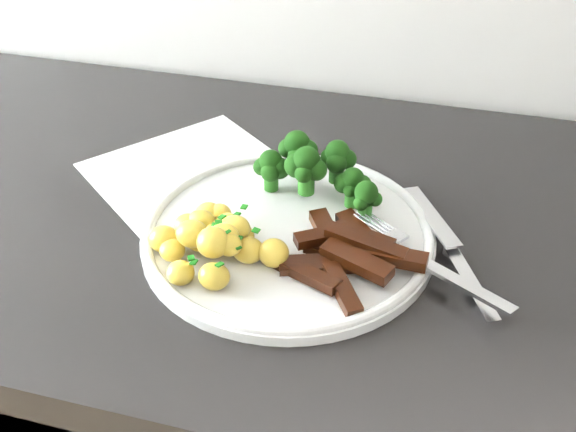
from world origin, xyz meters
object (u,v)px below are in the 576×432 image
plate (288,232)px  beef_strips (347,252)px  potatoes (214,238)px  fork (433,264)px  recipe_paper (214,192)px  knife (458,264)px  broccoli (316,166)px

plate → beef_strips: size_ratio=2.00×
potatoes → fork: bearing=7.4°
recipe_paper → knife: size_ratio=1.91×
fork → knife: bearing=37.9°
beef_strips → potatoes: bearing=-171.3°
broccoli → knife: (0.16, -0.08, -0.04)m
recipe_paper → potatoes: 0.13m
plate → fork: bearing=-9.4°
beef_strips → fork: bearing=5.4°
recipe_paper → potatoes: (0.04, -0.11, 0.03)m
broccoli → beef_strips: (0.06, -0.10, -0.03)m
beef_strips → fork: beef_strips is taller
fork → recipe_paper: bearing=161.4°
beef_strips → broccoli: bearing=118.4°
plate → potatoes: (-0.06, -0.05, 0.02)m
beef_strips → knife: bearing=14.1°
recipe_paper → potatoes: bearing=-68.8°
potatoes → knife: 0.24m
plate → recipe_paper: bearing=149.8°
broccoli → plate: bearing=-99.3°
fork → broccoli: bearing=145.3°
recipe_paper → fork: 0.27m
recipe_paper → fork: bearing=-18.6°
recipe_paper → beef_strips: 0.20m
plate → beef_strips: 0.08m
recipe_paper → plate: 0.12m
potatoes → plate: bearing=40.7°
beef_strips → fork: (0.08, 0.01, -0.00)m
potatoes → broccoli: bearing=59.6°
plate → broccoli: broccoli is taller
plate → broccoli: (0.01, 0.07, 0.04)m
plate → broccoli: size_ratio=2.05×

